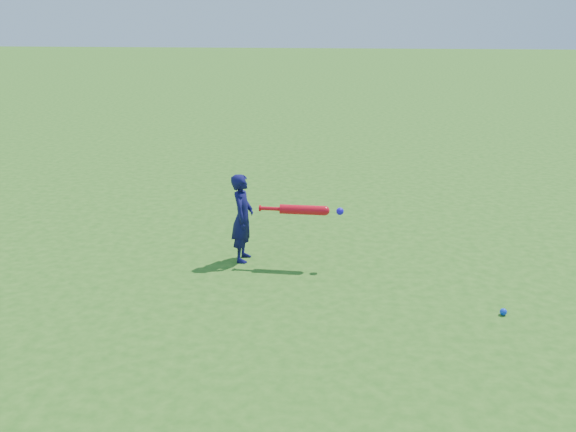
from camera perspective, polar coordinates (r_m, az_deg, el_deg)
The scene contains 4 objects.
ground at distance 7.54m, azimuth -0.24°, elevation -2.69°, with size 80.00×80.00×0.00m, color #286017.
child at distance 6.99m, azimuth -4.06°, elevation -0.17°, with size 0.36×0.23×0.98m, color #0F0E44.
ground_ball_blue at distance 6.21m, azimuth 18.60°, elevation -8.08°, with size 0.06×0.06×0.06m, color #0C36DC.
bat_swing at distance 6.80m, azimuth 1.63°, elevation 0.54°, with size 0.90×0.12×0.10m.
Camera 1 is at (0.70, -7.02, 2.66)m, focal length 40.00 mm.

